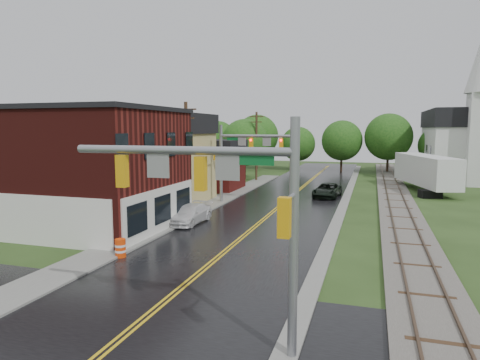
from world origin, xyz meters
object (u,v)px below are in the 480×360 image
at_px(traffic_signal_far, 243,150).
at_px(suv_dark, 327,190).
at_px(tree_left_a, 53,148).
at_px(pickup_white, 190,214).
at_px(traffic_signal_near, 224,192).
at_px(tree_left_b, 132,139).
at_px(construction_barrel, 120,248).
at_px(utility_pole_c, 256,145).
at_px(tree_left_e, 245,144).
at_px(church, 469,136).
at_px(brick_building, 71,167).
at_px(utility_pole_b, 186,155).
at_px(tree_left_c, 194,147).
at_px(semi_trailer, 426,170).

relative_size(traffic_signal_far, suv_dark, 1.47).
xyz_separation_m(traffic_signal_far, tree_left_a, (-16.38, -5.10, 0.14)).
height_order(tree_left_a, suv_dark, tree_left_a).
bearing_deg(pickup_white, traffic_signal_near, -59.44).
distance_m(tree_left_b, construction_barrel, 26.47).
xyz_separation_m(tree_left_b, construction_barrel, (12.85, -22.55, -5.21)).
relative_size(tree_left_b, construction_barrel, 9.61).
distance_m(utility_pole_c, pickup_white, 26.32).
relative_size(utility_pole_c, tree_left_b, 0.93).
xyz_separation_m(traffic_signal_far, tree_left_e, (-5.38, 18.90, -0.16)).
height_order(church, tree_left_b, church).
xyz_separation_m(brick_building, traffic_signal_far, (9.01, 12.00, 0.82)).
bearing_deg(utility_pole_b, brick_building, -129.07).
bearing_deg(utility_pole_c, church, 19.97).
relative_size(utility_pole_b, tree_left_e, 1.10).
distance_m(tree_left_b, suv_dark, 21.96).
relative_size(traffic_signal_near, pickup_white, 1.58).
xyz_separation_m(traffic_signal_near, tree_left_e, (-12.32, 43.90, -0.16)).
distance_m(brick_building, utility_pole_b, 9.03).
xyz_separation_m(tree_left_b, suv_dark, (21.35, 1.11, -5.02)).
xyz_separation_m(church, tree_left_c, (-33.85, -13.84, -1.32)).
bearing_deg(utility_pole_c, pickup_white, -85.59).
relative_size(tree_left_c, suv_dark, 1.53).
xyz_separation_m(utility_pole_c, tree_left_a, (-13.05, -22.10, 0.39)).
relative_size(brick_building, traffic_signal_near, 1.95).
bearing_deg(traffic_signal_far, brick_building, -126.92).
xyz_separation_m(church, tree_left_e, (-28.85, -7.84, -1.02)).
xyz_separation_m(brick_building, tree_left_a, (-7.36, 6.90, 0.96)).
distance_m(brick_building, suv_dark, 24.33).
height_order(utility_pole_c, construction_barrel, utility_pole_c).
relative_size(tree_left_c, construction_barrel, 7.59).
bearing_deg(utility_pole_c, construction_barrel, -87.03).
relative_size(traffic_signal_near, utility_pole_c, 0.82).
distance_m(pickup_white, semi_trailer, 28.79).
bearing_deg(church, traffic_signal_far, -131.27).
relative_size(brick_building, tree_left_e, 1.75).
height_order(brick_building, utility_pole_b, utility_pole_b).
bearing_deg(tree_left_e, tree_left_c, -129.81).
bearing_deg(tree_left_e, construction_barrel, -83.99).
bearing_deg(pickup_white, utility_pole_c, 97.73).
bearing_deg(utility_pole_b, tree_left_a, -179.55).
bearing_deg(utility_pole_c, traffic_signal_far, -78.91).
xyz_separation_m(tree_left_c, semi_trailer, (27.18, 0.47, -2.18)).
bearing_deg(brick_building, traffic_signal_near, -39.17).
relative_size(church, suv_dark, 4.00).
distance_m(traffic_signal_far, pickup_white, 10.00).
bearing_deg(tree_left_a, tree_left_b, 78.69).
xyz_separation_m(church, traffic_signal_far, (-23.47, -26.74, -0.86)).
bearing_deg(semi_trailer, tree_left_b, -164.81).
bearing_deg(tree_left_c, utility_pole_b, -68.51).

